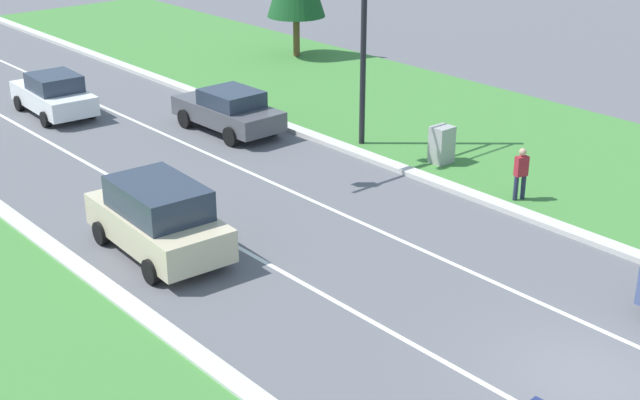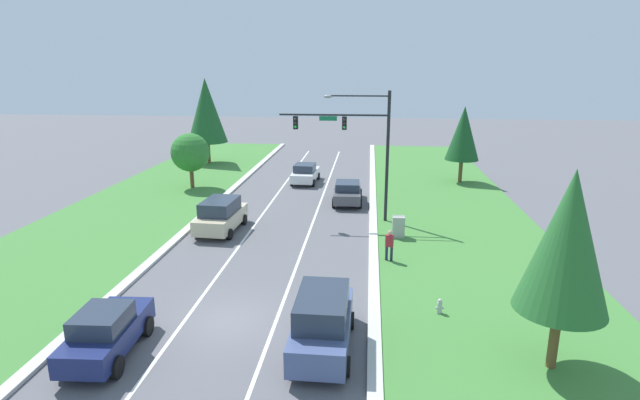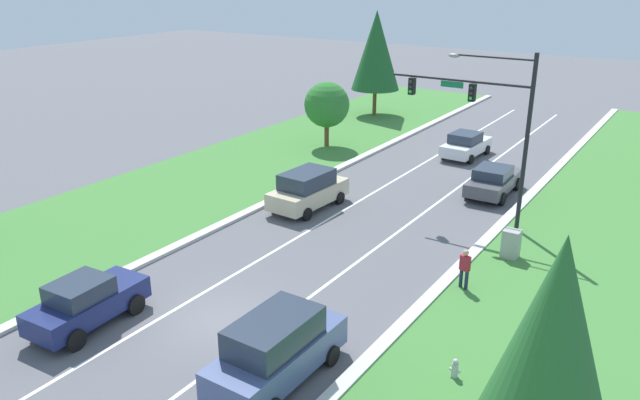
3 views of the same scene
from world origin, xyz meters
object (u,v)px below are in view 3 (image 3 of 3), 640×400
at_px(pedestrian, 465,268).
at_px(conifer_mid_left_tree, 376,50).
at_px(traffic_signal_mast, 488,113).
at_px(fire_hydrant, 455,369).
at_px(graphite_sedan, 493,180).
at_px(conifer_near_right_tree, 553,336).
at_px(oak_far_left_tree, 327,105).
at_px(utility_cabinet, 511,245).
at_px(navy_sedan, 86,302).
at_px(champagne_suv, 308,189).
at_px(white_sedan, 466,145).
at_px(slate_blue_suv, 277,349).

relative_size(pedestrian, conifer_mid_left_tree, 0.20).
relative_size(traffic_signal_mast, fire_hydrant, 11.83).
xyz_separation_m(graphite_sedan, conifer_near_right_tree, (7.66, -20.03, 3.62)).
height_order(pedestrian, oak_far_left_tree, oak_far_left_tree).
relative_size(utility_cabinet, fire_hydrant, 1.88).
bearing_deg(navy_sedan, conifer_near_right_tree, -0.38).
bearing_deg(traffic_signal_mast, pedestrian, -74.66).
bearing_deg(fire_hydrant, utility_cabinet, 97.31).
bearing_deg(champagne_suv, navy_sedan, -86.88).
bearing_deg(utility_cabinet, navy_sedan, -128.71).
height_order(conifer_near_right_tree, oak_far_left_tree, conifer_near_right_tree).
bearing_deg(fire_hydrant, white_sedan, 110.15).
bearing_deg(slate_blue_suv, conifer_near_right_tree, -2.70).
distance_m(traffic_signal_mast, fire_hydrant, 13.84).
bearing_deg(oak_far_left_tree, fire_hydrant, -48.92).
xyz_separation_m(traffic_signal_mast, graphite_sedan, (-0.76, 4.33, -4.63)).
height_order(traffic_signal_mast, conifer_near_right_tree, traffic_signal_mast).
distance_m(champagne_suv, navy_sedan, 13.53).
bearing_deg(utility_cabinet, white_sedan, 117.81).
bearing_deg(conifer_near_right_tree, oak_far_left_tree, 131.42).
relative_size(utility_cabinet, pedestrian, 0.78).
bearing_deg(oak_far_left_tree, slate_blue_suv, -60.60).
height_order(navy_sedan, conifer_mid_left_tree, conifer_mid_left_tree).
xyz_separation_m(slate_blue_suv, fire_hydrant, (4.45, 2.96, -0.74)).
xyz_separation_m(white_sedan, conifer_near_right_tree, (11.57, -26.21, 3.63)).
xyz_separation_m(pedestrian, conifer_near_right_tree, (5.03, -8.86, 3.51)).
bearing_deg(slate_blue_suv, traffic_signal_mast, 87.71).
height_order(slate_blue_suv, oak_far_left_tree, oak_far_left_tree).
distance_m(champagne_suv, graphite_sedan, 10.27).
relative_size(white_sedan, graphite_sedan, 0.96).
distance_m(traffic_signal_mast, oak_far_left_tree, 15.74).
bearing_deg(white_sedan, utility_cabinet, -59.18).
relative_size(traffic_signal_mast, pedestrian, 4.90).
bearing_deg(fire_hydrant, conifer_mid_left_tree, 122.42).
xyz_separation_m(graphite_sedan, fire_hydrant, (4.47, -16.65, -0.48)).
bearing_deg(navy_sedan, champagne_suv, 86.99).
height_order(champagne_suv, graphite_sedan, champagne_suv).
height_order(white_sedan, oak_far_left_tree, oak_far_left_tree).
xyz_separation_m(graphite_sedan, pedestrian, (2.63, -11.18, 0.11)).
bearing_deg(white_sedan, traffic_signal_mast, -63.07).
height_order(slate_blue_suv, utility_cabinet, slate_blue_suv).
bearing_deg(traffic_signal_mast, oak_far_left_tree, 151.00).
relative_size(traffic_signal_mast, graphite_sedan, 1.79).
xyz_separation_m(pedestrian, oak_far_left_tree, (-15.47, 14.38, 2.03)).
height_order(traffic_signal_mast, fire_hydrant, traffic_signal_mast).
height_order(conifer_near_right_tree, conifer_mid_left_tree, conifer_mid_left_tree).
relative_size(white_sedan, fire_hydrant, 6.35).
relative_size(fire_hydrant, conifer_mid_left_tree, 0.08).
height_order(graphite_sedan, utility_cabinet, graphite_sedan).
bearing_deg(slate_blue_suv, conifer_mid_left_tree, 114.46).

